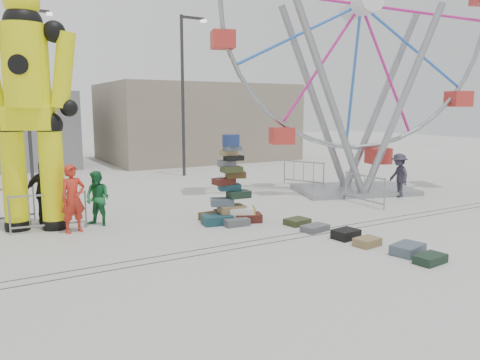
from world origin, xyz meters
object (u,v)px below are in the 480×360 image
pedestrian_green (98,198)px  pedestrian_grey (399,175)px  lamp_post_right (184,87)px  barricade_dummy_c (49,212)px  ferris_wheel (360,30)px  barricade_wheel_front (364,190)px  barricade_wheel_back (303,173)px  lamp_post_left (28,86)px  pedestrian_black (45,192)px  suitcase_tower (230,197)px  steamer_trunk (239,215)px  pedestrian_red (73,199)px  crash_test_dummy (28,101)px

pedestrian_green → pedestrian_grey: size_ratio=0.95×
lamp_post_right → barricade_dummy_c: size_ratio=4.00×
ferris_wheel → pedestrian_grey: ferris_wheel is taller
barricade_wheel_front → barricade_wheel_back: bearing=-7.6°
lamp_post_left → barricade_wheel_front: size_ratio=4.00×
barricade_wheel_back → pedestrian_black: 11.30m
ferris_wheel → pedestrian_black: ferris_wheel is taller
barricade_wheel_back → pedestrian_green: 10.26m
suitcase_tower → barricade_wheel_front: suitcase_tower is taller
steamer_trunk → barricade_dummy_c: barricade_dummy_c is taller
suitcase_tower → pedestrian_red: size_ratio=1.39×
pedestrian_red → pedestrian_grey: pedestrian_red is taller
lamp_post_left → pedestrian_black: (-0.74, -9.24, -3.52)m
barricade_wheel_front → steamer_trunk: bearing=92.1°
crash_test_dummy → barricade_wheel_back: bearing=35.2°
lamp_post_right → pedestrian_grey: (4.86, -9.61, -3.63)m
crash_test_dummy → ferris_wheel: ferris_wheel is taller
lamp_post_right → pedestrian_red: size_ratio=4.17×
suitcase_tower → pedestrian_green: size_ratio=1.64×
barricade_dummy_c → barricade_wheel_back: (11.21, 2.80, 0.00)m
lamp_post_right → barricade_dummy_c: 12.01m
pedestrian_black → steamer_trunk: bearing=161.7°
ferris_wheel → pedestrian_black: (-11.84, 0.74, -5.55)m
lamp_post_right → suitcase_tower: bearing=-106.0°
lamp_post_left → pedestrian_grey: 16.98m
suitcase_tower → pedestrian_black: bearing=164.5°
steamer_trunk → barricade_wheel_front: bearing=25.1°
steamer_trunk → pedestrian_red: pedestrian_red is taller
pedestrian_red → barricade_wheel_back: bearing=3.5°
ferris_wheel → barricade_wheel_back: 6.51m
barricade_dummy_c → pedestrian_grey: bearing=-0.3°
pedestrian_black → pedestrian_green: bearing=150.7°
barricade_dummy_c → barricade_wheel_front: same height
ferris_wheel → steamer_trunk: ferris_wheel is taller
barricade_wheel_back → pedestrian_green: pedestrian_green is taller
ferris_wheel → barricade_dummy_c: size_ratio=6.61×
ferris_wheel → pedestrian_black: size_ratio=6.88×
suitcase_tower → pedestrian_grey: (7.67, 0.22, 0.11)m
lamp_post_right → pedestrian_black: (-7.74, -7.24, -3.52)m
barricade_wheel_back → suitcase_tower: bearing=-79.0°
lamp_post_right → barricade_wheel_front: 11.08m
suitcase_tower → ferris_wheel: bearing=27.2°
pedestrian_red → steamer_trunk: bearing=-29.2°
crash_test_dummy → barricade_dummy_c: 3.15m
lamp_post_right → lamp_post_left: (-7.00, 2.00, 0.00)m
barricade_dummy_c → barricade_wheel_front: (10.41, -1.79, 0.00)m
steamer_trunk → barricade_wheel_front: 5.21m
suitcase_tower → barricade_wheel_front: 5.42m
lamp_post_right → barricade_wheel_front: (2.60, -10.03, -3.93)m
lamp_post_left → barricade_dummy_c: 11.00m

